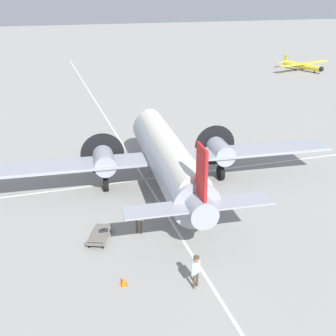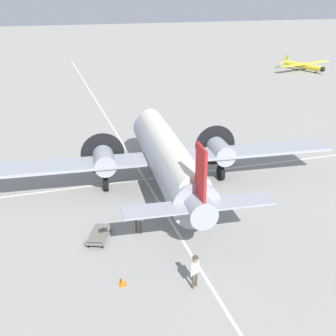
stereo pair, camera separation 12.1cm
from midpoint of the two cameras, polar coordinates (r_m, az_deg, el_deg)
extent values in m
plane|color=gray|center=(29.15, -0.12, -3.14)|extent=(300.00, 300.00, 0.00)
cube|color=silver|center=(31.21, -1.42, -1.29)|extent=(120.00, 0.16, 0.01)
cube|color=silver|center=(28.88, -2.13, -3.41)|extent=(0.16, 120.00, 0.01)
cylinder|color=#9399A3|center=(28.16, -0.12, 1.31)|extent=(3.81, 14.14, 2.67)
cylinder|color=silver|center=(27.89, -0.12, 2.71)|extent=(2.95, 13.39, 1.87)
sphere|color=#9399A3|center=(34.61, -2.66, 5.50)|extent=(2.54, 2.54, 2.54)
cylinder|color=#9399A3|center=(21.96, 3.87, -4.98)|extent=(1.69, 2.84, 1.47)
cube|color=red|center=(20.70, 4.40, -1.06)|extent=(0.27, 1.54, 3.07)
cube|color=#9399A3|center=(21.61, 4.13, -5.08)|extent=(7.93, 2.00, 0.10)
cube|color=#9399A3|center=(29.21, -0.56, 1.43)|extent=(24.62, 4.22, 0.20)
cylinder|color=#9399A3|center=(28.90, -8.77, 0.95)|extent=(1.66, 2.50, 1.47)
cylinder|color=black|center=(30.12, -8.97, 1.86)|extent=(3.08, 0.29, 3.09)
sphere|color=black|center=(30.23, -8.98, 1.94)|extent=(0.51, 0.51, 0.51)
cylinder|color=#9399A3|center=(30.50, 7.03, 2.25)|extent=(1.66, 2.50, 1.47)
cylinder|color=black|center=(31.66, 6.25, 3.08)|extent=(3.08, 0.29, 3.09)
sphere|color=black|center=(31.76, 6.18, 3.15)|extent=(0.51, 0.51, 0.51)
cylinder|color=#4C4C51|center=(29.10, -8.60, -1.20)|extent=(0.18, 0.18, 0.98)
cylinder|color=black|center=(29.31, -8.54, -2.07)|extent=(0.39, 1.12, 1.10)
cylinder|color=#4C4C51|center=(30.69, 7.08, 0.21)|extent=(0.18, 0.18, 0.98)
cylinder|color=black|center=(30.88, 7.03, -0.63)|extent=(0.39, 1.12, 1.10)
cylinder|color=#4C4C51|center=(33.73, -2.14, 2.07)|extent=(0.14, 0.14, 0.88)
cylinder|color=black|center=(33.89, -2.13, 1.37)|extent=(0.24, 0.71, 0.70)
cylinder|color=#473D2D|center=(20.24, 3.38, -15.04)|extent=(0.12, 0.12, 0.81)
cylinder|color=#473D2D|center=(20.39, 3.79, -14.72)|extent=(0.12, 0.12, 0.81)
cube|color=silver|center=(19.89, 3.64, -13.28)|extent=(0.42, 0.36, 0.60)
sphere|color=#8C6647|center=(19.64, 3.67, -12.26)|extent=(0.27, 0.27, 0.27)
cylinder|color=silver|center=(19.76, 3.21, -13.68)|extent=(0.09, 0.09, 0.57)
cylinder|color=silver|center=(20.07, 4.06, -13.04)|extent=(0.09, 0.09, 0.57)
cube|color=black|center=(19.90, 3.42, -13.01)|extent=(0.05, 0.03, 0.39)
cylinder|color=#473D2D|center=(19.57, 3.68, -11.99)|extent=(0.39, 0.39, 0.07)
cylinder|color=#473D2D|center=(24.15, -3.83, -7.97)|extent=(0.13, 0.13, 0.89)
cylinder|color=#473D2D|center=(24.25, -4.39, -7.85)|extent=(0.13, 0.13, 0.89)
cube|color=beige|center=(23.81, -4.16, -6.30)|extent=(0.46, 0.43, 0.67)
sphere|color=#8C6647|center=(23.58, -4.19, -5.28)|extent=(0.30, 0.30, 0.30)
cylinder|color=beige|center=(23.73, -3.58, -6.50)|extent=(0.10, 0.10, 0.63)
cylinder|color=beige|center=(23.93, -4.73, -6.26)|extent=(0.10, 0.10, 0.63)
cube|color=#232328|center=(24.23, -8.85, -8.69)|extent=(0.49, 0.14, 0.48)
cube|color=black|center=(24.09, -8.89, -8.15)|extent=(0.18, 0.10, 0.02)
cube|color=#6B665B|center=(24.01, -9.38, -8.88)|extent=(1.74, 2.44, 0.04)
cube|color=#6B665B|center=(22.99, -10.07, -9.79)|extent=(0.91, 0.40, 0.04)
cylinder|color=#6B665B|center=(23.17, -11.15, -9.93)|extent=(0.04, 0.04, 0.22)
cylinder|color=#6B665B|center=(22.95, -8.94, -10.11)|extent=(0.04, 0.04, 0.22)
cylinder|color=black|center=(24.88, -9.76, -8.10)|extent=(0.16, 0.28, 0.28)
cylinder|color=black|center=(24.71, -8.02, -8.22)|extent=(0.16, 0.28, 0.28)
cylinder|color=black|center=(23.50, -10.78, -10.23)|extent=(0.16, 0.28, 0.28)
cylinder|color=black|center=(23.31, -8.92, -10.37)|extent=(0.16, 0.28, 0.28)
cylinder|color=yellow|center=(77.23, 17.62, 13.07)|extent=(3.02, 7.59, 0.93)
sphere|color=black|center=(74.81, 19.99, 12.48)|extent=(0.84, 0.84, 0.84)
cube|color=yellow|center=(76.90, 17.90, 13.32)|extent=(11.33, 4.33, 0.08)
cube|color=yellow|center=(79.50, 15.58, 14.11)|extent=(0.25, 0.67, 1.21)
cube|color=yellow|center=(79.59, 15.53, 13.68)|extent=(3.75, 1.61, 0.04)
cylinder|color=black|center=(75.68, 19.15, 12.17)|extent=(0.15, 0.29, 0.28)
cylinder|color=#4C4C51|center=(75.66, 19.16, 12.25)|extent=(0.06, 0.06, 0.21)
cylinder|color=black|center=(78.25, 17.72, 12.68)|extent=(0.15, 0.29, 0.28)
cylinder|color=#4C4C51|center=(78.24, 17.73, 12.75)|extent=(0.06, 0.06, 0.21)
cylinder|color=black|center=(76.96, 16.90, 12.61)|extent=(0.15, 0.29, 0.28)
cylinder|color=#4C4C51|center=(76.94, 16.91, 12.69)|extent=(0.06, 0.06, 0.21)
cube|color=orange|center=(20.74, -6.18, -15.43)|extent=(0.34, 0.34, 0.03)
cone|color=orange|center=(20.61, -6.21, -14.97)|extent=(0.29, 0.29, 0.45)
camera|label=1|loc=(0.06, -90.12, -0.05)|focal=45.00mm
camera|label=2|loc=(0.06, 89.88, 0.05)|focal=45.00mm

